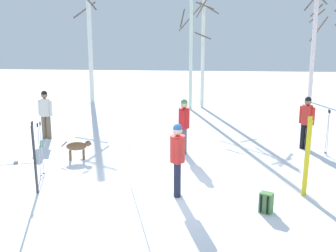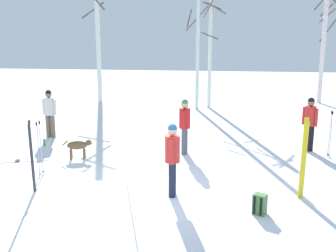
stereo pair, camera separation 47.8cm
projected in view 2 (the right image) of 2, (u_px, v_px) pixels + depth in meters
ground_plane at (156, 192)px, 9.89m from camera, size 60.00×60.00×0.00m
person_0 at (49, 110)px, 14.71m from camera, size 0.52×0.34×1.72m
person_1 at (172, 155)px, 9.47m from camera, size 0.34×0.52×1.72m
person_2 at (185, 123)px, 12.75m from camera, size 0.34×0.52×1.72m
person_3 at (310, 121)px, 13.08m from camera, size 0.42×0.37×1.72m
dog at (79, 146)px, 12.41m from camera, size 0.88×0.37×0.57m
ski_pair_planted_0 at (304, 159)px, 9.36m from camera, size 0.15×0.08×1.89m
ski_pair_planted_1 at (126, 148)px, 10.13m from camera, size 0.05×0.16×1.93m
ski_pair_planted_2 at (32, 157)px, 9.73m from camera, size 0.03×0.19×1.75m
ski_pair_lying_0 at (16, 161)px, 12.18m from camera, size 1.84×0.79×0.05m
ski_poles_0 at (40, 147)px, 10.85m from camera, size 0.07×0.28×1.47m
ski_poles_1 at (330, 133)px, 12.44m from camera, size 0.07×0.22×1.43m
backpack_1 at (260, 204)px, 8.67m from camera, size 0.32×0.34×0.44m
water_bottle_0 at (174, 142)px, 13.82m from camera, size 0.07×0.07×0.26m
water_bottle_1 at (44, 143)px, 13.84m from camera, size 0.08×0.08×0.22m
birch_tree_0 at (98, 33)px, 21.40m from camera, size 1.40×1.41×6.83m
birch_tree_1 at (198, 39)px, 19.44m from camera, size 1.41×1.16×6.57m
birch_tree_2 at (210, 49)px, 19.96m from camera, size 1.15×0.82×5.56m
birch_tree_3 at (323, 46)px, 21.31m from camera, size 1.24×1.15×5.76m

